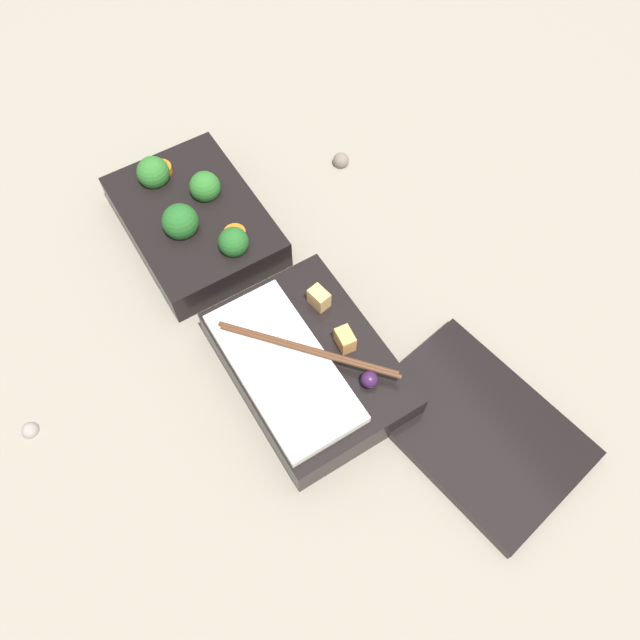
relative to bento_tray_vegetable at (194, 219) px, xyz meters
The scene contains 6 objects.
ground_plane 0.12m from the bento_tray_vegetable, ahead, with size 3.00×3.00×0.00m, color gray.
bento_tray_vegetable is the anchor object (origin of this frame).
bento_tray_rice 0.24m from the bento_tray_vegetable, ahead, with size 0.21×0.15×0.06m.
bento_lid 0.41m from the bento_tray_vegetable, 18.94° to the left, with size 0.21×0.15×0.01m, color black.
pebble_1 0.30m from the bento_tray_vegetable, 61.61° to the right, with size 0.02×0.02×0.02m, color gray.
pebble_2 0.22m from the bento_tray_vegetable, 90.62° to the left, with size 0.02×0.02×0.02m, color #7A6B5B.
Camera 1 is at (0.38, -0.14, 0.62)m, focal length 35.00 mm.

